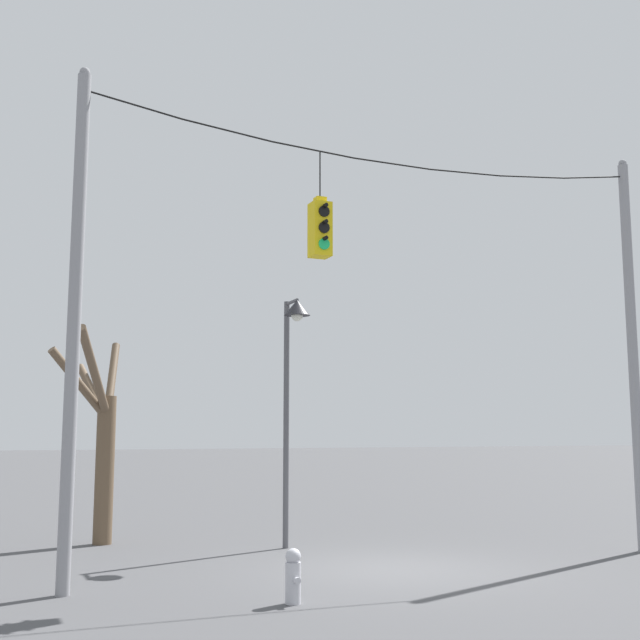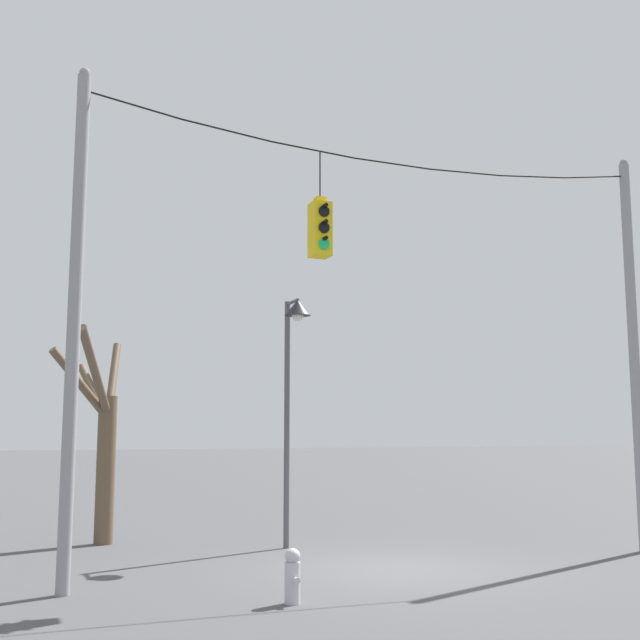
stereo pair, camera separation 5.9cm
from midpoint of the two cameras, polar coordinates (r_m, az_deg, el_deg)
name	(u,v)px [view 1 (the left image)]	position (r m, az deg, el deg)	size (l,w,h in m)	color
ground_plane	(397,570)	(14.63, 5.35, -17.26)	(200.00, 200.00, 0.00)	#4C4C4F
utility_pole_left	(74,320)	(12.81, -17.21, -0.01)	(0.21, 0.21, 8.15)	gray
utility_pole_right	(633,349)	(17.80, 21.26, -1.96)	(0.21, 0.21, 8.15)	gray
span_wire	(393,156)	(15.25, 5.10, 11.56)	(11.14, 0.03, 0.50)	black
traffic_light_over_intersection	(320,229)	(14.18, -0.12, 6.51)	(0.34, 0.58, 1.92)	yellow
street_lamp	(293,353)	(16.72, -2.05, -2.39)	(0.55, 0.93, 5.14)	#515156
bare_tree	(101,437)	(18.14, -15.38, -8.05)	(1.82, 3.61, 4.47)	brown
fire_hydrant	(293,576)	(11.74, -2.07, -17.71)	(0.22, 0.30, 0.75)	silver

